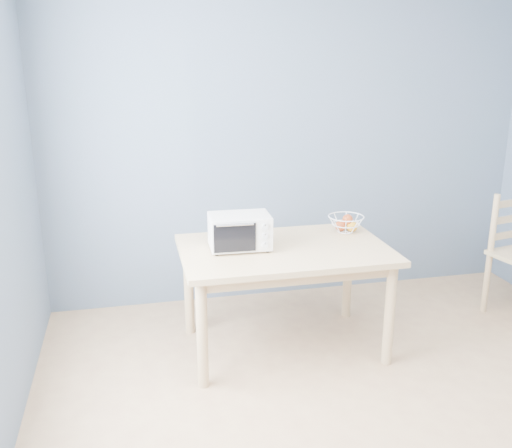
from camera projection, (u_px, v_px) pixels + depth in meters
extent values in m
cube|color=slate|center=(292.00, 143.00, 4.64)|extent=(4.00, 0.01, 2.60)
cube|color=tan|center=(284.00, 250.00, 3.85)|extent=(1.40, 0.90, 0.04)
cylinder|color=tan|center=(202.00, 335.00, 3.48)|extent=(0.07, 0.07, 0.71)
cylinder|color=tan|center=(390.00, 315.00, 3.75)|extent=(0.07, 0.07, 0.71)
cylinder|color=tan|center=(189.00, 288.00, 4.18)|extent=(0.07, 0.07, 0.71)
cylinder|color=tan|center=(348.00, 274.00, 4.44)|extent=(0.07, 0.07, 0.71)
cube|color=silver|center=(240.00, 231.00, 3.79)|extent=(0.41, 0.28, 0.22)
cube|color=black|center=(232.00, 232.00, 3.78)|extent=(0.27, 0.24, 0.17)
cube|color=black|center=(235.00, 238.00, 3.65)|extent=(0.27, 0.02, 0.19)
cylinder|color=silver|center=(235.00, 225.00, 3.60)|extent=(0.24, 0.02, 0.01)
cube|color=silver|center=(265.00, 236.00, 3.69)|extent=(0.11, 0.01, 0.20)
cylinder|color=black|center=(217.00, 254.00, 3.69)|extent=(0.02, 0.02, 0.01)
cylinder|color=black|center=(268.00, 251.00, 3.75)|extent=(0.02, 0.02, 0.01)
cylinder|color=black|center=(213.00, 244.00, 3.89)|extent=(0.02, 0.02, 0.01)
cylinder|color=black|center=(262.00, 241.00, 3.95)|extent=(0.02, 0.02, 0.01)
cylinder|color=silver|center=(265.00, 227.00, 3.66)|extent=(0.04, 0.02, 0.04)
cylinder|color=silver|center=(265.00, 236.00, 3.68)|extent=(0.04, 0.02, 0.04)
cylinder|color=silver|center=(265.00, 245.00, 3.69)|extent=(0.04, 0.02, 0.04)
torus|color=white|center=(346.00, 217.00, 4.14)|extent=(0.35, 0.35, 0.01)
torus|color=white|center=(346.00, 224.00, 4.15)|extent=(0.27, 0.27, 0.01)
torus|color=white|center=(345.00, 231.00, 4.17)|extent=(0.16, 0.16, 0.01)
sphere|color=#AE2717|center=(341.00, 226.00, 4.16)|extent=(0.08, 0.08, 0.08)
sphere|color=orange|center=(352.00, 227.00, 4.15)|extent=(0.08, 0.08, 0.08)
sphere|color=#D17C51|center=(344.00, 224.00, 4.21)|extent=(0.08, 0.08, 0.08)
sphere|color=#AE2717|center=(348.00, 219.00, 4.14)|extent=(0.08, 0.08, 0.08)
cylinder|color=tan|center=(486.00, 283.00, 4.55)|extent=(0.05, 0.05, 0.49)
cylinder|color=tan|center=(494.00, 225.00, 4.41)|extent=(0.05, 0.05, 0.49)
cube|color=tan|center=(510.00, 234.00, 4.52)|extent=(0.39, 0.10, 0.05)
cube|color=tan|center=(512.00, 219.00, 4.48)|extent=(0.39, 0.10, 0.05)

